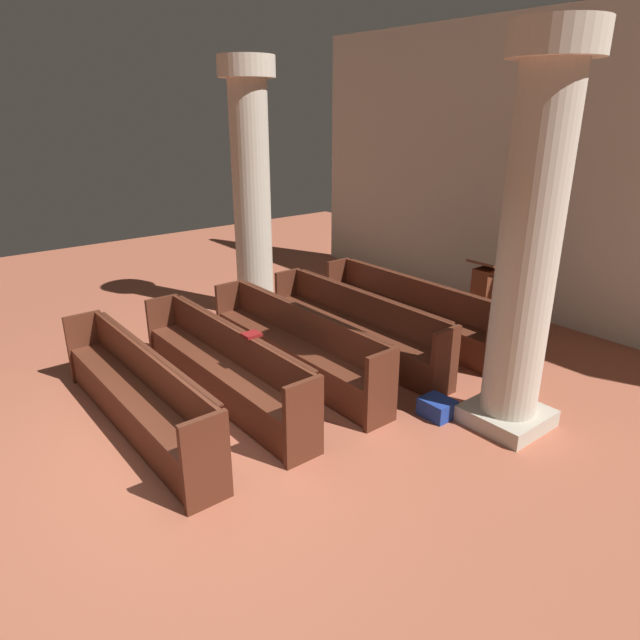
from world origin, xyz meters
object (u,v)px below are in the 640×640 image
(pew_row_2, at_px, (295,342))
(pew_row_3, at_px, (223,364))
(hymn_book, at_px, (252,335))
(pillar_aisle_side, at_px, (530,239))
(pew_row_4, at_px, (136,390))
(pew_row_1, at_px, (356,323))
(kneeler_box_blue, at_px, (437,408))
(pew_row_0, at_px, (408,307))
(pillar_far_side, at_px, (251,189))
(lectern, at_px, (482,301))

(pew_row_2, xyz_separation_m, pew_row_3, (0.00, -1.02, 0.00))
(pew_row_2, bearing_deg, hymn_book, -68.12)
(pew_row_3, relative_size, pillar_aisle_side, 0.81)
(pew_row_4, bearing_deg, pew_row_1, 90.00)
(pew_row_3, relative_size, kneeler_box_blue, 9.06)
(pillar_aisle_side, bearing_deg, hymn_book, -136.71)
(pew_row_0, bearing_deg, pew_row_4, -90.00)
(pew_row_3, bearing_deg, kneeler_box_blue, 42.25)
(pew_row_4, relative_size, pillar_aisle_side, 0.81)
(pew_row_2, relative_size, hymn_book, 16.41)
(pew_row_1, height_order, hymn_book, hymn_book)
(pew_row_1, xyz_separation_m, hymn_book, (0.33, -1.84, 0.41))
(pew_row_1, bearing_deg, pillar_aisle_side, 1.33)
(pillar_aisle_side, height_order, hymn_book, pillar_aisle_side)
(pew_row_3, distance_m, pillar_far_side, 3.36)
(pew_row_3, height_order, hymn_book, hymn_book)
(pillar_aisle_side, xyz_separation_m, pillar_far_side, (-4.64, -0.18, 0.00))
(hymn_book, bearing_deg, pew_row_0, 96.63)
(pew_row_0, bearing_deg, pew_row_1, -90.00)
(lectern, relative_size, kneeler_box_blue, 3.13)
(pew_row_1, xyz_separation_m, pillar_aisle_side, (2.35, 0.05, 1.55))
(pew_row_0, xyz_separation_m, pew_row_2, (0.00, -2.03, 0.00))
(pew_row_1, height_order, pillar_far_side, pillar_far_side)
(pew_row_1, distance_m, pew_row_4, 3.05)
(pew_row_4, distance_m, lectern, 5.19)
(pew_row_4, bearing_deg, pew_row_3, 90.00)
(pillar_aisle_side, bearing_deg, pew_row_2, -155.48)
(pew_row_0, xyz_separation_m, hymn_book, (0.33, -2.86, 0.41))
(pew_row_1, bearing_deg, pew_row_2, -90.00)
(pew_row_2, height_order, hymn_book, hymn_book)
(lectern, bearing_deg, pillar_far_side, -141.23)
(kneeler_box_blue, bearing_deg, pew_row_3, -137.75)
(pew_row_3, relative_size, hymn_book, 16.41)
(pew_row_1, height_order, kneeler_box_blue, pew_row_1)
(pew_row_3, distance_m, lectern, 4.18)
(pew_row_1, bearing_deg, kneeler_box_blue, -12.99)
(pew_row_3, bearing_deg, pew_row_0, 90.00)
(pew_row_4, bearing_deg, pew_row_0, 90.00)
(pew_row_3, bearing_deg, pew_row_2, 90.00)
(pew_row_0, bearing_deg, pillar_far_side, -153.52)
(pew_row_4, bearing_deg, pew_row_2, 90.00)
(pew_row_0, height_order, pew_row_2, same)
(kneeler_box_blue, bearing_deg, pew_row_2, -161.28)
(pew_row_1, xyz_separation_m, lectern, (0.50, 2.12, -0.01))
(pew_row_0, distance_m, kneeler_box_blue, 2.31)
(hymn_book, bearing_deg, pew_row_3, -150.38)
(pew_row_3, xyz_separation_m, lectern, (0.50, 4.15, -0.01))
(pew_row_4, xyz_separation_m, pillar_far_side, (-2.30, 2.92, 1.55))
(pew_row_3, bearing_deg, lectern, 83.17)
(pew_row_2, relative_size, pew_row_4, 1.00)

